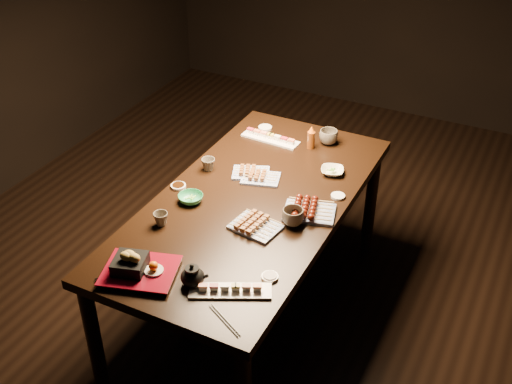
% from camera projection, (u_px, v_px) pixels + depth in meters
% --- Properties ---
extents(ground, '(5.00, 5.00, 0.00)m').
position_uv_depth(ground, '(255.00, 268.00, 3.94)').
color(ground, black).
rests_on(ground, ground).
extents(dining_table, '(1.00, 1.85, 0.75)m').
position_uv_depth(dining_table, '(252.00, 258.00, 3.43)').
color(dining_table, black).
rests_on(dining_table, ground).
extents(sushi_platter_near, '(0.35, 0.24, 0.04)m').
position_uv_depth(sushi_platter_near, '(230.00, 288.00, 2.65)').
color(sushi_platter_near, white).
rests_on(sushi_platter_near, dining_table).
extents(sushi_platter_far, '(0.35, 0.12, 0.04)m').
position_uv_depth(sushi_platter_far, '(271.00, 137.00, 3.73)').
color(sushi_platter_far, white).
rests_on(sushi_platter_far, dining_table).
extents(yakitori_plate_center, '(0.23, 0.19, 0.05)m').
position_uv_depth(yakitori_plate_center, '(261.00, 175.00, 3.37)').
color(yakitori_plate_center, '#828EB6').
rests_on(yakitori_plate_center, dining_table).
extents(yakitori_plate_right, '(0.25, 0.19, 0.06)m').
position_uv_depth(yakitori_plate_right, '(255.00, 224.00, 3.01)').
color(yakitori_plate_right, '#828EB6').
rests_on(yakitori_plate_right, dining_table).
extents(yakitori_plate_left, '(0.23, 0.21, 0.05)m').
position_uv_depth(yakitori_plate_left, '(251.00, 170.00, 3.41)').
color(yakitori_plate_left, '#828EB6').
rests_on(yakitori_plate_left, dining_table).
extents(tsukune_plate, '(0.28, 0.24, 0.06)m').
position_uv_depth(tsukune_plate, '(310.00, 209.00, 3.11)').
color(tsukune_plate, '#828EB6').
rests_on(tsukune_plate, dining_table).
extents(edamame_bowl_green, '(0.15, 0.15, 0.04)m').
position_uv_depth(edamame_bowl_green, '(191.00, 198.00, 3.20)').
color(edamame_bowl_green, '#30955D').
rests_on(edamame_bowl_green, dining_table).
extents(edamame_bowl_cream, '(0.15, 0.15, 0.03)m').
position_uv_depth(edamame_bowl_cream, '(332.00, 171.00, 3.43)').
color(edamame_bowl_cream, beige).
rests_on(edamame_bowl_cream, dining_table).
extents(tempura_tray, '(0.37, 0.33, 0.11)m').
position_uv_depth(tempura_tray, '(139.00, 264.00, 2.72)').
color(tempura_tray, black).
rests_on(tempura_tray, dining_table).
extents(teacup_near_left, '(0.09, 0.09, 0.07)m').
position_uv_depth(teacup_near_left, '(161.00, 219.00, 3.03)').
color(teacup_near_left, brown).
rests_on(teacup_near_left, dining_table).
extents(teacup_mid_right, '(0.14, 0.14, 0.08)m').
position_uv_depth(teacup_mid_right, '(293.00, 217.00, 3.03)').
color(teacup_mid_right, brown).
rests_on(teacup_mid_right, dining_table).
extents(teacup_far_left, '(0.08, 0.08, 0.07)m').
position_uv_depth(teacup_far_left, '(208.00, 164.00, 3.45)').
color(teacup_far_left, brown).
rests_on(teacup_far_left, dining_table).
extents(teacup_far_right, '(0.11, 0.11, 0.08)m').
position_uv_depth(teacup_far_right, '(328.00, 137.00, 3.68)').
color(teacup_far_right, brown).
rests_on(teacup_far_right, dining_table).
extents(teapot, '(0.15, 0.15, 0.10)m').
position_uv_depth(teapot, '(192.00, 275.00, 2.67)').
color(teapot, black).
rests_on(teapot, dining_table).
extents(condiment_bottle, '(0.05, 0.05, 0.14)m').
position_uv_depth(condiment_bottle, '(311.00, 137.00, 3.63)').
color(condiment_bottle, brown).
rests_on(condiment_bottle, dining_table).
extents(sauce_dish_west, '(0.08, 0.08, 0.01)m').
position_uv_depth(sauce_dish_west, '(178.00, 186.00, 3.32)').
color(sauce_dish_west, white).
rests_on(sauce_dish_west, dining_table).
extents(sauce_dish_east, '(0.10, 0.10, 0.01)m').
position_uv_depth(sauce_dish_east, '(338.00, 196.00, 3.24)').
color(sauce_dish_east, white).
rests_on(sauce_dish_east, dining_table).
extents(sauce_dish_se, '(0.10, 0.10, 0.01)m').
position_uv_depth(sauce_dish_se, '(270.00, 277.00, 2.73)').
color(sauce_dish_se, white).
rests_on(sauce_dish_se, dining_table).
extents(sauce_dish_nw, '(0.09, 0.09, 0.01)m').
position_uv_depth(sauce_dish_nw, '(265.00, 128.00, 3.85)').
color(sauce_dish_nw, white).
rests_on(sauce_dish_nw, dining_table).
extents(chopsticks_near, '(0.18, 0.18, 0.01)m').
position_uv_depth(chopsticks_near, '(122.00, 274.00, 2.74)').
color(chopsticks_near, black).
rests_on(chopsticks_near, dining_table).
extents(chopsticks_se, '(0.19, 0.11, 0.01)m').
position_uv_depth(chopsticks_se, '(225.00, 320.00, 2.52)').
color(chopsticks_se, black).
rests_on(chopsticks_se, dining_table).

